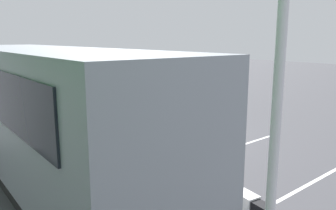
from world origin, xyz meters
name	(u,v)px	position (x,y,z in m)	size (l,w,h in m)	color
ground_plane	(160,135)	(0.00, 0.00, 0.00)	(80.00, 80.00, 0.00)	#424247
tour_bus	(46,114)	(-1.26, 4.51, 1.65)	(10.25, 2.74, 3.25)	#8C939E
spectator_far_left	(196,143)	(-3.99, 2.04, 1.09)	(0.57, 0.38, 1.82)	#473823
spectator_left	(174,135)	(-2.89, 1.77, 0.98)	(0.57, 0.38, 1.67)	black
spectator_centre	(141,123)	(-1.61, 1.96, 1.07)	(0.57, 0.32, 1.79)	#473823
spectator_right	(127,118)	(-0.56, 1.75, 1.01)	(0.58, 0.34, 1.71)	#473823
spectator_far_right	(98,113)	(0.65, 2.12, 1.02)	(0.57, 0.39, 1.70)	black
parked_motorcycle_silver	(241,208)	(-5.90, 2.77, 0.48)	(2.05, 0.63, 0.99)	black
stunt_motorcycle	(167,98)	(3.26, -3.01, 0.61)	(2.04, 0.68, 1.23)	black
flagpole	(275,80)	(-7.96, 5.11, 3.17)	(0.78, 0.36, 6.43)	silver
traffic_cone	(212,109)	(0.93, -3.76, 0.30)	(0.34, 0.34, 0.63)	orange
bay_line_a	(323,177)	(-5.64, -0.89, 0.00)	(0.16, 4.37, 0.01)	white
bay_line_b	(233,148)	(-2.69, -0.89, 0.00)	(0.16, 4.71, 0.01)	white
bay_line_c	(174,129)	(0.27, -0.89, 0.00)	(0.15, 3.55, 0.01)	white
bay_line_d	(132,116)	(3.23, -0.89, 0.00)	(0.15, 4.08, 0.01)	white
bay_line_e	(101,106)	(6.18, -0.89, 0.00)	(0.15, 3.53, 0.01)	white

